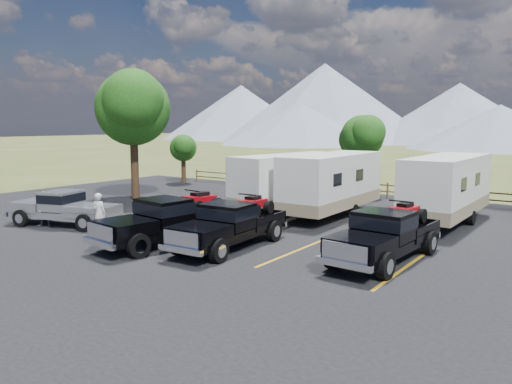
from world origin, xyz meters
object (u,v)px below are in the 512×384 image
Objects in this scene: tree_big_nw at (133,108)px; trailer_right at (447,188)px; trailer_center at (332,184)px; pickup_silver at (64,208)px; trailer_left at (290,182)px; rig_right at (386,234)px; person_b at (45,209)px; rig_center at (231,223)px; rig_left at (169,219)px; person_a at (99,213)px.

tree_big_nw is 0.86× the size of trailer_right.
trailer_right reaches higher than trailer_center.
trailer_left is at bearing 126.28° from pickup_silver.
rig_right is 15.06m from person_b.
rig_center is 8.01m from trailer_center.
trailer_right is at bearing 3.89° from person_b.
trailer_center is at bearing 16.05° from trailer_left.
rig_left is at bearing -82.97° from trailer_left.
rig_center is 9.38m from person_b.
rig_right is 8.31m from trailer_center.
trailer_center is 13.65m from person_b.
trailer_right is at bearing 21.70° from trailer_left.
trailer_right reaches higher than person_a.
trailer_left is (0.26, 8.59, 0.63)m from rig_left.
tree_big_nw is at bearing 77.10° from person_b.
rig_center is at bearing -119.25° from trailer_right.
trailer_left is 5.06× the size of person_a.
trailer_right is (5.42, 9.40, 0.73)m from rig_center.
pickup_silver is (-14.21, -2.78, -0.11)m from rig_right.
rig_left is 0.68× the size of trailer_right.
tree_big_nw is 11.00m from trailer_left.
tree_big_nw is at bearing -168.60° from trailer_right.
rig_left reaches higher than rig_center.
person_b is at bearing -163.20° from rig_right.
rig_center is at bearing -26.40° from tree_big_nw.
rig_center reaches higher than person_a.
person_a is (-6.08, -1.33, -0.05)m from rig_center.
trailer_left is 11.12m from pickup_silver.
rig_left reaches higher than pickup_silver.
person_b reaches higher than pickup_silver.
rig_left is at bearing -158.82° from rig_right.
trailer_right reaches higher than rig_right.
rig_left is at bearing 75.67° from pickup_silver.
person_a is (-3.99, -9.00, -0.72)m from trailer_left.
rig_left is 8.62m from trailer_left.
trailer_left is 0.97× the size of trailer_right.
rig_left is at bearing -25.69° from person_b.
tree_big_nw is 1.35× the size of rig_center.
rig_center is 6.22m from person_a.
trailer_right is (17.65, 3.33, -3.90)m from tree_big_nw.
rig_right is at bearing -179.78° from person_a.
rig_left is 3.54× the size of person_a.
trailer_center is at bearing -137.97° from person_a.
trailer_center reaches higher than person_a.
person_a is 1.08× the size of person_b.
tree_big_nw is 0.87× the size of trailer_center.
person_b is at bearing -3.66° from person_a.
trailer_right is 5.61× the size of person_b.
rig_left is 8.21m from rig_right.
rig_left is at bearing -161.49° from rig_center.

